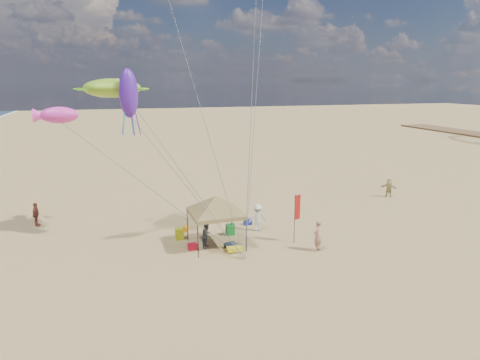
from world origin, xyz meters
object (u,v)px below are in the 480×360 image
Objects in this scene: beach_cart at (235,249)px; person_near_b at (207,235)px; canopy_tent at (216,198)px; feather_flag at (297,210)px; chair_yellow at (179,234)px; cooler_red at (192,247)px; person_near_a at (317,236)px; person_far_c at (389,188)px; person_far_a at (36,214)px; cooler_blue at (248,222)px; chair_green at (230,229)px; person_near_c at (257,218)px.

beach_cart is 1.93m from person_near_b.
feather_flag is (4.84, -0.92, -0.95)m from canopy_tent.
person_near_b reaches higher than chair_yellow.
person_near_b is (0.91, 0.10, 0.57)m from cooler_red.
person_near_a is 6.53m from person_near_b.
beach_cart is 18.03m from person_far_c.
canopy_tent is at bearing -42.18° from chair_yellow.
person_far_a is at bearing 141.73° from cooler_red.
person_near_a is at bearing -67.38° from cooler_blue.
canopy_tent is 8.35× the size of chair_yellow.
chair_yellow reaches higher than cooler_blue.
person_far_c is (11.52, 9.16, -0.15)m from person_near_a.
feather_flag reaches higher than chair_green.
chair_yellow is 2.34m from person_near_b.
canopy_tent reaches higher than person_far_c.
canopy_tent is 3.73m from chair_yellow.
chair_green is 1.00× the size of chair_yellow.
chair_yellow is (-6.79, 2.69, -1.70)m from feather_flag.
person_far_a is (-14.18, 5.40, -0.08)m from person_near_c.
canopy_tent is at bearing -129.87° from chair_green.
person_far_a is (-12.24, 5.60, 0.49)m from chair_green.
feather_flag is 14.32m from person_far_c.
canopy_tent is 18.34m from person_far_c.
cooler_blue is 5.20m from chair_yellow.
person_near_b reaches higher than chair_green.
chair_green is 0.37× the size of person_near_a.
chair_green is at bearing -89.08° from person_near_a.
feather_flag is 5.70× the size of cooler_blue.
beach_cart is (2.72, -3.09, -0.15)m from chair_yellow.
beach_cart is 4.89m from person_near_a.
person_near_c reaches higher than chair_green.
person_far_a is at bearing 143.81° from beach_cart.
cooler_red is 1.08m from person_near_b.
person_near_c is at bearing -107.29° from person_near_a.
person_near_c is at bearing 5.96° from chair_green.
cooler_blue is at bearing -111.01° from person_near_a.
canopy_tent is 3.08× the size of person_near_a.
feather_flag is 5.65m from person_near_b.
chair_green is 2.03m from person_near_c.
person_far_a reaches higher than beach_cart.
person_near_c is at bearing 119.74° from feather_flag.
person_far_c is at bearing 14.35° from chair_yellow.
cooler_blue is 6.26m from person_near_a.
person_near_b is 12.63m from person_far_a.
person_far_a is at bearing 90.38° from person_near_b.
chair_green reaches higher than beach_cart.
cooler_blue is 0.28× the size of person_near_a.
canopy_tent is 10.83× the size of cooler_blue.
person_far_a reaches higher than person_near_b.
feather_flag reaches higher than person_near_c.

